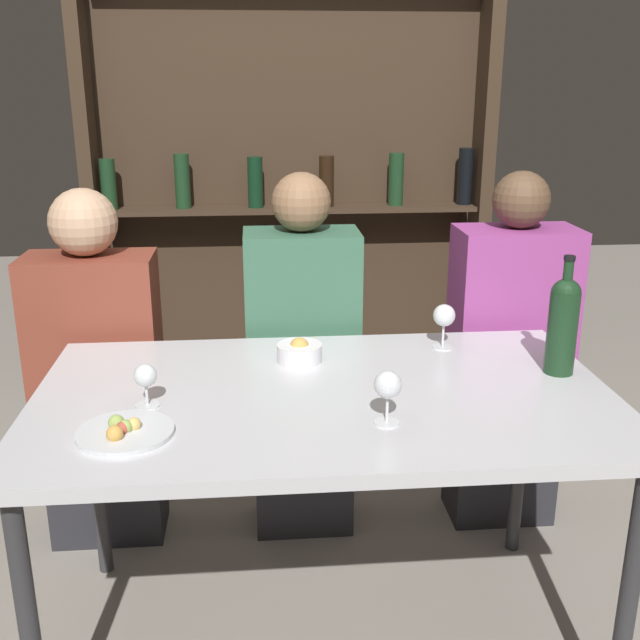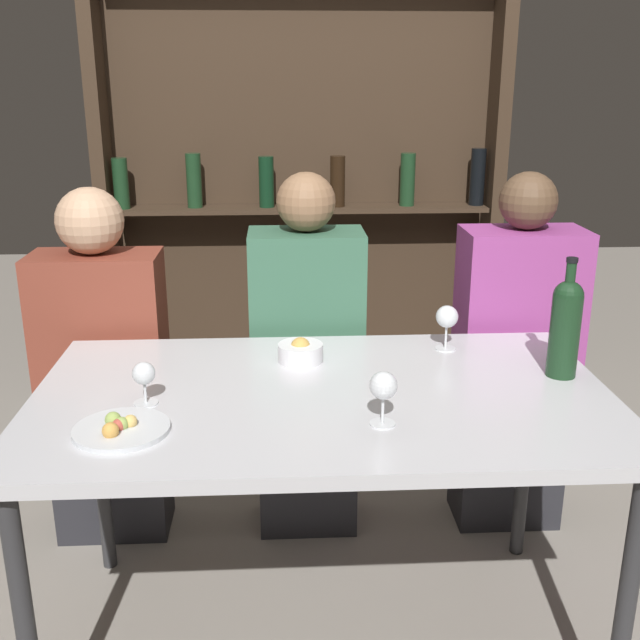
{
  "view_description": "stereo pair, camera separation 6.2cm",
  "coord_description": "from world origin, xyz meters",
  "px_view_note": "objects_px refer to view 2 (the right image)",
  "views": [
    {
      "loc": [
        -0.16,
        -1.75,
        1.52
      ],
      "look_at": [
        0.0,
        0.13,
        0.91
      ],
      "focal_mm": 42.0,
      "sensor_mm": 36.0,
      "label": 1
    },
    {
      "loc": [
        -0.1,
        -1.75,
        1.52
      ],
      "look_at": [
        0.0,
        0.13,
        0.91
      ],
      "focal_mm": 42.0,
      "sensor_mm": 36.0,
      "label": 2
    }
  ],
  "objects_px": {
    "snack_bowl": "(300,352)",
    "seated_person_left": "(105,379)",
    "wine_glass_2": "(447,318)",
    "food_plate_0": "(120,428)",
    "seated_person_center": "(307,369)",
    "seated_person_right": "(514,366)",
    "wine_glass_1": "(144,376)",
    "wine_glass_0": "(383,388)",
    "wine_bottle": "(565,324)"
  },
  "relations": [
    {
      "from": "wine_glass_0",
      "to": "wine_glass_2",
      "type": "height_order",
      "value": "wine_glass_2"
    },
    {
      "from": "wine_glass_2",
      "to": "seated_person_left",
      "type": "height_order",
      "value": "seated_person_left"
    },
    {
      "from": "wine_glass_0",
      "to": "seated_person_center",
      "type": "relative_size",
      "value": 0.1
    },
    {
      "from": "seated_person_left",
      "to": "snack_bowl",
      "type": "bearing_deg",
      "value": -29.86
    },
    {
      "from": "wine_bottle",
      "to": "seated_person_center",
      "type": "bearing_deg",
      "value": 142.26
    },
    {
      "from": "wine_glass_2",
      "to": "food_plate_0",
      "type": "relative_size",
      "value": 0.61
    },
    {
      "from": "seated_person_left",
      "to": "seated_person_right",
      "type": "bearing_deg",
      "value": 0.0
    },
    {
      "from": "wine_bottle",
      "to": "seated_person_center",
      "type": "xyz_separation_m",
      "value": [
        -0.66,
        0.51,
        -0.32
      ]
    },
    {
      "from": "wine_glass_2",
      "to": "wine_glass_1",
      "type": "bearing_deg",
      "value": -157.15
    },
    {
      "from": "seated_person_center",
      "to": "seated_person_left",
      "type": "bearing_deg",
      "value": -180.0
    },
    {
      "from": "food_plate_0",
      "to": "snack_bowl",
      "type": "height_order",
      "value": "snack_bowl"
    },
    {
      "from": "wine_glass_1",
      "to": "wine_glass_2",
      "type": "height_order",
      "value": "wine_glass_2"
    },
    {
      "from": "wine_glass_1",
      "to": "food_plate_0",
      "type": "bearing_deg",
      "value": -101.33
    },
    {
      "from": "snack_bowl",
      "to": "food_plate_0",
      "type": "bearing_deg",
      "value": -134.64
    },
    {
      "from": "snack_bowl",
      "to": "seated_person_center",
      "type": "distance_m",
      "value": 0.42
    },
    {
      "from": "food_plate_0",
      "to": "seated_person_center",
      "type": "distance_m",
      "value": 0.93
    },
    {
      "from": "wine_glass_2",
      "to": "seated_person_center",
      "type": "xyz_separation_m",
      "value": [
        -0.4,
        0.29,
        -0.27
      ]
    },
    {
      "from": "wine_glass_0",
      "to": "food_plate_0",
      "type": "relative_size",
      "value": 0.59
    },
    {
      "from": "wine_bottle",
      "to": "wine_glass_2",
      "type": "distance_m",
      "value": 0.35
    },
    {
      "from": "snack_bowl",
      "to": "seated_person_left",
      "type": "relative_size",
      "value": 0.11
    },
    {
      "from": "wine_glass_1",
      "to": "snack_bowl",
      "type": "bearing_deg",
      "value": 34.83
    },
    {
      "from": "wine_glass_2",
      "to": "snack_bowl",
      "type": "xyz_separation_m",
      "value": [
        -0.43,
        -0.07,
        -0.07
      ]
    },
    {
      "from": "food_plate_0",
      "to": "wine_glass_2",
      "type": "bearing_deg",
      "value": 30.45
    },
    {
      "from": "snack_bowl",
      "to": "seated_person_right",
      "type": "bearing_deg",
      "value": 26.49
    },
    {
      "from": "seated_person_left",
      "to": "seated_person_right",
      "type": "distance_m",
      "value": 1.38
    },
    {
      "from": "wine_bottle",
      "to": "seated_person_left",
      "type": "height_order",
      "value": "seated_person_left"
    },
    {
      "from": "wine_bottle",
      "to": "snack_bowl",
      "type": "bearing_deg",
      "value": 168.26
    },
    {
      "from": "wine_glass_1",
      "to": "wine_glass_0",
      "type": "bearing_deg",
      "value": -14.55
    },
    {
      "from": "wine_glass_2",
      "to": "seated_person_right",
      "type": "height_order",
      "value": "seated_person_right"
    },
    {
      "from": "wine_glass_0",
      "to": "seated_person_center",
      "type": "bearing_deg",
      "value": 100.48
    },
    {
      "from": "wine_glass_0",
      "to": "seated_person_center",
      "type": "distance_m",
      "value": 0.84
    },
    {
      "from": "wine_glass_0",
      "to": "wine_glass_2",
      "type": "distance_m",
      "value": 0.55
    },
    {
      "from": "wine_glass_0",
      "to": "seated_person_left",
      "type": "distance_m",
      "value": 1.17
    },
    {
      "from": "wine_glass_0",
      "to": "snack_bowl",
      "type": "relative_size",
      "value": 1.02
    },
    {
      "from": "food_plate_0",
      "to": "seated_person_center",
      "type": "bearing_deg",
      "value": 60.43
    },
    {
      "from": "wine_bottle",
      "to": "wine_glass_2",
      "type": "height_order",
      "value": "wine_bottle"
    },
    {
      "from": "wine_bottle",
      "to": "wine_glass_0",
      "type": "height_order",
      "value": "wine_bottle"
    },
    {
      "from": "wine_bottle",
      "to": "snack_bowl",
      "type": "distance_m",
      "value": 0.72
    },
    {
      "from": "snack_bowl",
      "to": "seated_person_left",
      "type": "bearing_deg",
      "value": 150.14
    },
    {
      "from": "food_plate_0",
      "to": "seated_person_center",
      "type": "xyz_separation_m",
      "value": [
        0.45,
        0.79,
        -0.18
      ]
    },
    {
      "from": "wine_glass_0",
      "to": "wine_glass_1",
      "type": "xyz_separation_m",
      "value": [
        -0.56,
        0.15,
        -0.02
      ]
    },
    {
      "from": "wine_glass_0",
      "to": "seated_person_left",
      "type": "bearing_deg",
      "value": 136.21
    },
    {
      "from": "wine_glass_0",
      "to": "food_plate_0",
      "type": "bearing_deg",
      "value": -179.25
    },
    {
      "from": "seated_person_center",
      "to": "seated_person_right",
      "type": "height_order",
      "value": "seated_person_center"
    },
    {
      "from": "wine_bottle",
      "to": "food_plate_0",
      "type": "xyz_separation_m",
      "value": [
        -1.11,
        -0.28,
        -0.13
      ]
    },
    {
      "from": "wine_glass_2",
      "to": "snack_bowl",
      "type": "distance_m",
      "value": 0.44
    },
    {
      "from": "wine_glass_1",
      "to": "seated_person_right",
      "type": "relative_size",
      "value": 0.09
    },
    {
      "from": "wine_glass_1",
      "to": "seated_person_center",
      "type": "relative_size",
      "value": 0.09
    },
    {
      "from": "seated_person_left",
      "to": "seated_person_center",
      "type": "xyz_separation_m",
      "value": [
        0.67,
        0.0,
        0.02
      ]
    },
    {
      "from": "wine_glass_1",
      "to": "snack_bowl",
      "type": "height_order",
      "value": "wine_glass_1"
    }
  ]
}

